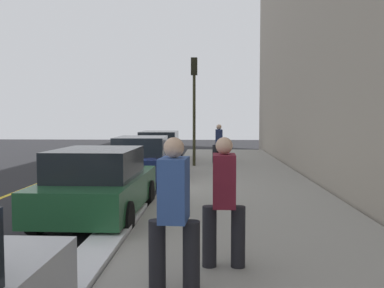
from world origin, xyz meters
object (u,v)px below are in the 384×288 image
(parked_car_navy, at_px, (142,159))
(pedestrian_navy_coat, at_px, (219,143))
(pedestrian_burgundy_coat, at_px, (224,198))
(rolling_suitcase, at_px, (219,156))
(traffic_light_pole, at_px, (194,93))
(parked_car_green, at_px, (99,184))
(parked_car_white, at_px, (160,148))
(pedestrian_blue_coat, at_px, (174,211))

(parked_car_navy, xyz_separation_m, pedestrian_navy_coat, (4.43, -2.68, 0.30))
(pedestrian_burgundy_coat, distance_m, rolling_suitcase, 13.51)
(traffic_light_pole, distance_m, rolling_suitcase, 3.26)
(traffic_light_pole, bearing_deg, rolling_suitcase, -36.77)
(parked_car_green, bearing_deg, pedestrian_navy_coat, -15.47)
(parked_car_white, relative_size, rolling_suitcase, 5.43)
(pedestrian_blue_coat, bearing_deg, pedestrian_navy_coat, -3.25)
(parked_car_white, xyz_separation_m, pedestrian_blue_coat, (-14.90, -1.91, 0.35))
(traffic_light_pole, bearing_deg, parked_car_navy, 154.62)
(parked_car_white, height_order, traffic_light_pole, traffic_light_pole)
(pedestrian_navy_coat, xyz_separation_m, traffic_light_pole, (-0.99, 1.04, 2.09))
(parked_car_green, height_order, pedestrian_navy_coat, pedestrian_navy_coat)
(pedestrian_burgundy_coat, height_order, pedestrian_navy_coat, pedestrian_burgundy_coat)
(parked_car_green, xyz_separation_m, pedestrian_burgundy_coat, (-3.19, -2.53, 0.33))
(pedestrian_burgundy_coat, relative_size, rolling_suitcase, 2.00)
(pedestrian_navy_coat, bearing_deg, parked_car_navy, 148.85)
(pedestrian_navy_coat, bearing_deg, traffic_light_pole, 133.43)
(rolling_suitcase, bearing_deg, pedestrian_burgundy_coat, 179.08)
(pedestrian_navy_coat, distance_m, traffic_light_pole, 2.54)
(parked_car_green, bearing_deg, parked_car_navy, -0.58)
(pedestrian_burgundy_coat, bearing_deg, rolling_suitcase, -0.92)
(parked_car_green, height_order, parked_car_white, same)
(pedestrian_navy_coat, height_order, traffic_light_pole, traffic_light_pole)
(pedestrian_blue_coat, bearing_deg, rolling_suitcase, -3.22)
(pedestrian_navy_coat, distance_m, pedestrian_blue_coat, 13.99)
(parked_car_navy, height_order, pedestrian_navy_coat, pedestrian_navy_coat)
(traffic_light_pole, height_order, rolling_suitcase, traffic_light_pole)
(pedestrian_burgundy_coat, height_order, pedestrian_blue_coat, pedestrian_blue_coat)
(parked_car_green, xyz_separation_m, pedestrian_blue_coat, (-4.10, -1.94, 0.35))
(parked_car_green, relative_size, pedestrian_burgundy_coat, 2.38)
(parked_car_green, height_order, traffic_light_pole, traffic_light_pole)
(parked_car_green, relative_size, parked_car_white, 0.88)
(parked_car_green, relative_size, pedestrian_navy_coat, 2.46)
(parked_car_green, bearing_deg, traffic_light_pole, -10.75)
(pedestrian_blue_coat, xyz_separation_m, rolling_suitcase, (14.40, -0.81, -0.69))
(parked_car_green, distance_m, pedestrian_navy_coat, 10.25)
(parked_car_green, relative_size, parked_car_navy, 0.97)
(parked_car_white, distance_m, traffic_light_pole, 3.48)
(parked_car_navy, xyz_separation_m, pedestrian_burgundy_coat, (-8.64, -2.48, 0.33))
(parked_car_green, xyz_separation_m, parked_car_navy, (5.44, -0.06, 0.00))
(parked_car_white, distance_m, rolling_suitcase, 2.79)
(parked_car_navy, distance_m, pedestrian_burgundy_coat, 8.99)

